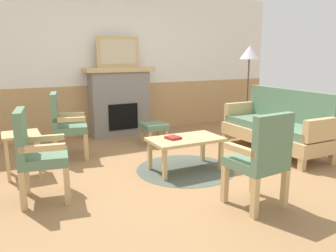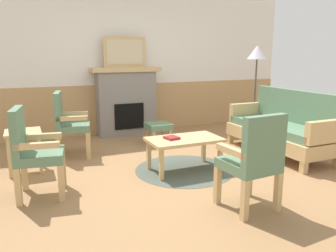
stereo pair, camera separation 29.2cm
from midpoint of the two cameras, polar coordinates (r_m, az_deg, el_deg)
The scene contains 14 objects.
ground_plane at distance 4.47m, azimuth 3.70°, elevation -7.79°, with size 14.00×14.00×0.00m, color #997047.
wall_back at distance 6.62m, azimuth -6.65°, elevation 10.24°, with size 7.20×0.14×2.70m.
fireplace at distance 6.44m, azimuth -5.85°, elevation 4.33°, with size 1.30×0.44×1.28m.
framed_picture at distance 6.38m, azimuth -6.03°, elevation 12.43°, with size 0.80×0.04×0.56m.
couch at distance 5.50m, azimuth 20.14°, elevation -0.41°, with size 0.70×1.80×0.98m.
coffee_table at distance 4.43m, azimuth 4.69°, elevation -2.77°, with size 0.96×0.56×0.44m.
round_rug at distance 4.54m, azimuth 4.61°, elevation -7.44°, with size 1.31×1.31×0.01m, color #4C564C.
book_on_table at distance 4.36m, azimuth 2.54°, elevation -2.03°, with size 0.16×0.18×0.03m, color maroon.
footstool at distance 5.76m, azimuth -0.19°, elevation -0.26°, with size 0.40×0.40×0.36m.
armchair_near_fireplace at distance 3.79m, azimuth -20.06°, elevation -3.65°, with size 0.55×0.55×0.98m.
armchair_by_window_left at distance 5.17m, azimuth -15.11°, elevation 0.75°, with size 0.57×0.57×0.98m.
armchair_front_left at distance 3.39m, azimuth 16.81°, elevation -5.29°, with size 0.52×0.52×0.98m.
side_table at distance 4.68m, azimuth -21.76°, elevation -2.18°, with size 0.44×0.44×0.55m.
floor_lamp_by_couch at distance 6.52m, azimuth 16.17°, elevation 11.05°, with size 0.36×0.36×1.68m.
Camera 2 is at (-1.81, -3.79, 1.52)m, focal length 35.82 mm.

